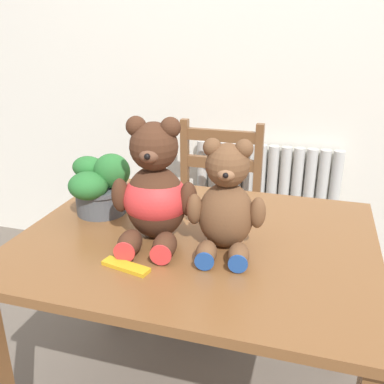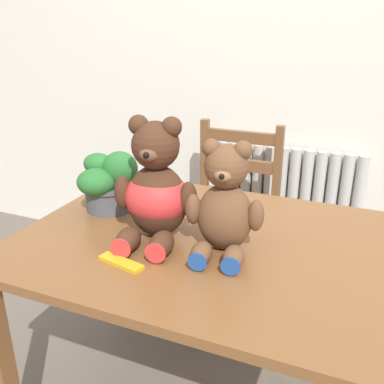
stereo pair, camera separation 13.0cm
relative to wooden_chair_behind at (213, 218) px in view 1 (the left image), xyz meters
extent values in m
cube|color=silver|center=(0.13, 0.38, 0.84)|extent=(8.00, 0.04, 2.60)
cylinder|color=beige|center=(-0.15, 0.31, -0.06)|extent=(0.06, 0.06, 0.78)
cylinder|color=beige|center=(-0.08, 0.31, -0.06)|extent=(0.06, 0.06, 0.78)
cylinder|color=beige|center=(-0.01, 0.31, -0.06)|extent=(0.06, 0.06, 0.78)
cylinder|color=beige|center=(0.06, 0.31, -0.06)|extent=(0.06, 0.06, 0.78)
cylinder|color=beige|center=(0.12, 0.31, -0.06)|extent=(0.06, 0.06, 0.78)
cylinder|color=beige|center=(0.19, 0.31, -0.06)|extent=(0.06, 0.06, 0.78)
cylinder|color=beige|center=(0.26, 0.31, -0.06)|extent=(0.06, 0.06, 0.78)
cylinder|color=beige|center=(0.33, 0.31, -0.06)|extent=(0.06, 0.06, 0.78)
cylinder|color=beige|center=(0.39, 0.31, -0.06)|extent=(0.06, 0.06, 0.78)
cylinder|color=beige|center=(0.46, 0.31, -0.06)|extent=(0.06, 0.06, 0.78)
cylinder|color=beige|center=(0.53, 0.31, -0.06)|extent=(0.06, 0.06, 0.78)
cylinder|color=beige|center=(0.60, 0.31, -0.06)|extent=(0.06, 0.06, 0.78)
cube|color=beige|center=(0.23, 0.31, -0.44)|extent=(0.81, 0.10, 0.04)
cube|color=brown|center=(0.13, -0.77, 0.28)|extent=(1.14, 0.90, 0.03)
cube|color=brown|center=(-0.39, -1.17, -0.09)|extent=(0.06, 0.06, 0.72)
cube|color=brown|center=(-0.39, -0.37, -0.09)|extent=(0.06, 0.06, 0.72)
cube|color=brown|center=(0.65, -0.37, -0.09)|extent=(0.06, 0.06, 0.72)
cube|color=brown|center=(0.00, -0.05, -0.03)|extent=(0.44, 0.42, 0.03)
cube|color=brown|center=(0.20, -0.24, -0.25)|extent=(0.04, 0.04, 0.41)
cube|color=brown|center=(-0.20, -0.24, -0.25)|extent=(0.04, 0.04, 0.41)
cube|color=brown|center=(0.20, 0.14, 0.01)|extent=(0.04, 0.04, 0.94)
cube|color=brown|center=(-0.20, 0.14, 0.01)|extent=(0.04, 0.04, 0.94)
cube|color=brown|center=(0.00, 0.14, 0.41)|extent=(0.36, 0.03, 0.06)
cube|color=brown|center=(0.00, 0.14, 0.26)|extent=(0.36, 0.03, 0.06)
ellipsoid|color=#472819|center=(0.00, -0.81, 0.42)|extent=(0.22, 0.19, 0.24)
sphere|color=#472819|center=(0.00, -0.81, 0.60)|extent=(0.15, 0.15, 0.15)
sphere|color=#472819|center=(0.05, -0.80, 0.66)|extent=(0.06, 0.06, 0.06)
sphere|color=#472819|center=(-0.05, -0.82, 0.66)|extent=(0.06, 0.06, 0.06)
ellipsoid|color=brown|center=(0.01, -0.87, 0.59)|extent=(0.07, 0.06, 0.05)
sphere|color=black|center=(0.01, -0.89, 0.59)|extent=(0.02, 0.02, 0.02)
ellipsoid|color=#472819|center=(0.11, -0.81, 0.44)|extent=(0.06, 0.06, 0.11)
ellipsoid|color=#472819|center=(-0.10, -0.84, 0.44)|extent=(0.06, 0.06, 0.11)
ellipsoid|color=#472819|center=(0.07, -0.92, 0.33)|extent=(0.09, 0.13, 0.07)
cylinder|color=red|center=(0.08, -0.98, 0.33)|extent=(0.06, 0.01, 0.06)
ellipsoid|color=#472819|center=(-0.03, -0.94, 0.33)|extent=(0.09, 0.13, 0.07)
cylinder|color=red|center=(-0.02, -1.00, 0.33)|extent=(0.06, 0.01, 0.06)
ellipsoid|color=red|center=(0.00, -0.81, 0.43)|extent=(0.23, 0.21, 0.17)
ellipsoid|color=brown|center=(0.23, -0.81, 0.40)|extent=(0.19, 0.17, 0.21)
sphere|color=brown|center=(0.23, -0.81, 0.56)|extent=(0.13, 0.13, 0.13)
sphere|color=brown|center=(0.28, -0.80, 0.61)|extent=(0.05, 0.05, 0.05)
sphere|color=brown|center=(0.19, -0.82, 0.61)|extent=(0.05, 0.05, 0.05)
ellipsoid|color=#8C5F3F|center=(0.24, -0.86, 0.55)|extent=(0.06, 0.06, 0.04)
sphere|color=black|center=(0.24, -0.88, 0.56)|extent=(0.02, 0.02, 0.02)
ellipsoid|color=brown|center=(0.33, -0.81, 0.42)|extent=(0.06, 0.06, 0.10)
ellipsoid|color=brown|center=(0.14, -0.84, 0.42)|extent=(0.06, 0.06, 0.10)
ellipsoid|color=brown|center=(0.29, -0.91, 0.33)|extent=(0.08, 0.11, 0.06)
cylinder|color=#1E4793|center=(0.30, -0.96, 0.33)|extent=(0.06, 0.01, 0.06)
ellipsoid|color=brown|center=(0.20, -0.92, 0.33)|extent=(0.08, 0.11, 0.06)
cylinder|color=#1E4793|center=(0.21, -0.97, 0.33)|extent=(0.06, 0.01, 0.06)
cylinder|color=#4C5156|center=(-0.26, -0.69, 0.35)|extent=(0.18, 0.18, 0.10)
cylinder|color=#4C5156|center=(-0.26, -0.69, 0.39)|extent=(0.20, 0.20, 0.02)
ellipsoid|color=#286B2D|center=(-0.21, -0.68, 0.46)|extent=(0.13, 0.11, 0.12)
ellipsoid|color=#286B2D|center=(-0.24, -0.63, 0.46)|extent=(0.11, 0.10, 0.07)
ellipsoid|color=#286B2D|center=(-0.31, -0.67, 0.46)|extent=(0.12, 0.09, 0.08)
ellipsoid|color=#286B2D|center=(-0.27, -0.75, 0.42)|extent=(0.14, 0.13, 0.10)
cube|color=gold|center=(-0.01, -1.02, 0.30)|extent=(0.15, 0.07, 0.01)
camera|label=1|loc=(0.47, -1.97, 0.94)|focal=40.00mm
camera|label=2|loc=(0.59, -1.93, 0.94)|focal=40.00mm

